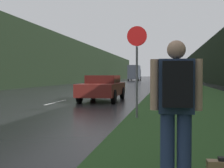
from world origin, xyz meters
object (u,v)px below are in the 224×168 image
(stop_sign, at_px, (137,63))
(delivery_truck, at_px, (135,73))
(hitchhiker_with_backpack, at_px, (176,104))
(car_passing_near, at_px, (103,87))

(stop_sign, xyz_separation_m, delivery_truck, (-6.70, 64.04, 0.16))
(stop_sign, bearing_deg, hitchhiker_with_backpack, -80.14)
(stop_sign, height_order, delivery_truck, delivery_truck)
(car_passing_near, distance_m, delivery_truck, 57.71)
(stop_sign, height_order, car_passing_near, stop_sign)
(hitchhiker_with_backpack, relative_size, car_passing_near, 0.39)
(hitchhiker_with_backpack, distance_m, delivery_truck, 70.58)
(stop_sign, xyz_separation_m, car_passing_near, (-2.47, 6.50, -1.05))
(hitchhiker_with_backpack, bearing_deg, stop_sign, 97.98)
(stop_sign, distance_m, delivery_truck, 64.39)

